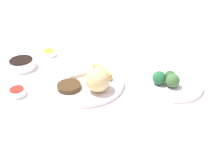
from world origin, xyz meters
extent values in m
cube|color=white|center=(0.00, 0.00, 0.01)|extent=(2.20, 2.20, 0.02)
cylinder|color=white|center=(-0.04, 0.00, 0.03)|extent=(0.28, 0.28, 0.02)
sphere|color=#D3B875|center=(-0.10, -0.04, 0.08)|extent=(0.08, 0.08, 0.08)
cube|color=gold|center=(0.00, -0.06, 0.05)|extent=(0.10, 0.08, 0.02)
cube|color=beige|center=(0.01, 0.04, 0.04)|extent=(0.09, 0.09, 0.01)
cylinder|color=#402B16|center=(-0.09, 0.06, 0.04)|extent=(0.08, 0.08, 0.02)
cylinder|color=white|center=(-0.05, -0.31, 0.03)|extent=(0.22, 0.22, 0.01)
sphere|color=#3C6333|center=(-0.08, -0.30, 0.06)|extent=(0.05, 0.05, 0.05)
sphere|color=#2A5727|center=(-0.04, -0.31, 0.05)|extent=(0.04, 0.04, 0.04)
sphere|color=#215D33|center=(-0.06, -0.26, 0.06)|extent=(0.05, 0.05, 0.05)
cylinder|color=white|center=(0.09, 0.27, 0.04)|extent=(0.11, 0.11, 0.03)
cylinder|color=black|center=(0.09, 0.27, 0.06)|extent=(0.09, 0.09, 0.00)
cylinder|color=white|center=(-0.10, 0.23, 0.03)|extent=(0.06, 0.06, 0.02)
cylinder|color=red|center=(-0.10, 0.23, 0.04)|extent=(0.05, 0.05, 0.00)
cylinder|color=white|center=(0.19, 0.17, 0.03)|extent=(0.06, 0.06, 0.02)
cylinder|color=yellow|center=(0.19, 0.17, 0.04)|extent=(0.05, 0.05, 0.00)
camera|label=1|loc=(-0.85, -0.07, 0.56)|focal=42.52mm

